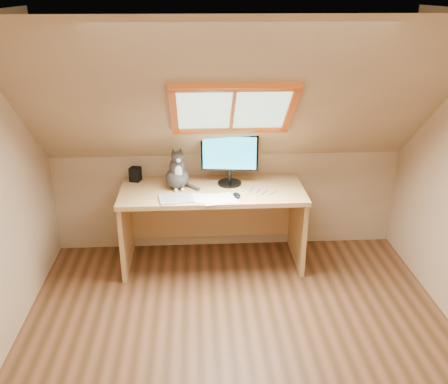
{
  "coord_description": "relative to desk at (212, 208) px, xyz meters",
  "views": [
    {
      "loc": [
        -0.3,
        -2.97,
        2.55
      ],
      "look_at": [
        -0.07,
        1.0,
        0.91
      ],
      "focal_mm": 40.0,
      "sensor_mm": 36.0,
      "label": 1
    }
  ],
  "objects": [
    {
      "name": "cat",
      "position": [
        -0.32,
        -0.02,
        0.38
      ],
      "size": [
        0.27,
        0.31,
        0.41
      ],
      "color": "#403B38",
      "rests_on": "desk"
    },
    {
      "name": "monitor",
      "position": [
        0.17,
        0.03,
        0.52
      ],
      "size": [
        0.54,
        0.23,
        0.5
      ],
      "color": "black",
      "rests_on": "desk"
    },
    {
      "name": "graphics_tablet",
      "position": [
        -0.33,
        -0.31,
        0.24
      ],
      "size": [
        0.34,
        0.26,
        0.01
      ],
      "primitive_type": "cube",
      "rotation": [
        0.0,
        0.0,
        0.16
      ],
      "color": "#B2B2B7",
      "rests_on": "desk"
    },
    {
      "name": "papers",
      "position": [
        -0.01,
        -0.33,
        0.24
      ],
      "size": [
        0.35,
        0.3,
        0.01
      ],
      "color": "white",
      "rests_on": "desk"
    },
    {
      "name": "desk_speaker",
      "position": [
        -0.74,
        0.18,
        0.3
      ],
      "size": [
        0.12,
        0.12,
        0.14
      ],
      "primitive_type": "cube",
      "rotation": [
        0.0,
        0.0,
        -0.32
      ],
      "color": "black",
      "rests_on": "desk"
    },
    {
      "name": "mouse",
      "position": [
        0.21,
        -0.28,
        0.25
      ],
      "size": [
        0.09,
        0.12,
        0.03
      ],
      "primitive_type": "ellipsoid",
      "rotation": [
        0.0,
        0.0,
        0.25
      ],
      "color": "black",
      "rests_on": "desk"
    },
    {
      "name": "cables",
      "position": [
        0.36,
        -0.19,
        0.24
      ],
      "size": [
        0.51,
        0.26,
        0.01
      ],
      "color": "silver",
      "rests_on": "desk"
    },
    {
      "name": "room_shell",
      "position": [
        0.16,
        -1.55,
        0.88
      ],
      "size": [
        3.52,
        3.52,
        2.41
      ],
      "color": "tan",
      "rests_on": "ground"
    },
    {
      "name": "desk",
      "position": [
        0.0,
        0.0,
        0.0
      ],
      "size": [
        1.73,
        0.76,
        0.79
      ],
      "color": "tan",
      "rests_on": "ground"
    },
    {
      "name": "ground",
      "position": [
        0.16,
        -1.45,
        -0.55
      ],
      "size": [
        3.5,
        3.5,
        0.0
      ],
      "primitive_type": "plane",
      "color": "brown",
      "rests_on": "ground"
    }
  ]
}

